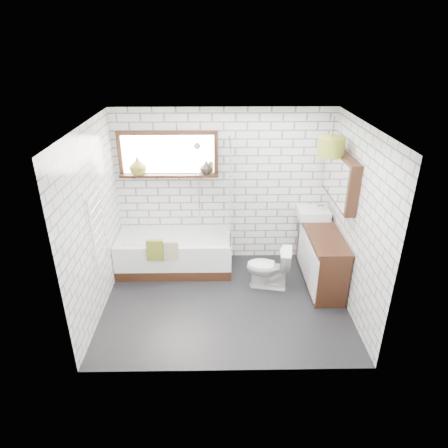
{
  "coord_description": "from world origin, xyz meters",
  "views": [
    {
      "loc": [
        -0.1,
        -4.68,
        3.48
      ],
      "look_at": [
        -0.02,
        0.25,
        1.11
      ],
      "focal_mm": 32.0,
      "sensor_mm": 36.0,
      "label": 1
    }
  ],
  "objects_px": {
    "toilet": "(268,267)",
    "vanity": "(321,256)",
    "bathtub": "(175,253)",
    "pendant": "(331,146)",
    "basin": "(313,213)"
  },
  "relations": [
    {
      "from": "basin",
      "to": "toilet",
      "type": "bearing_deg",
      "value": -138.49
    },
    {
      "from": "bathtub",
      "to": "pendant",
      "type": "xyz_separation_m",
      "value": [
        2.22,
        -0.34,
        1.81
      ]
    },
    {
      "from": "bathtub",
      "to": "vanity",
      "type": "xyz_separation_m",
      "value": [
        2.26,
        -0.37,
        0.13
      ]
    },
    {
      "from": "toilet",
      "to": "pendant",
      "type": "distance_m",
      "value": 1.94
    },
    {
      "from": "pendant",
      "to": "toilet",
      "type": "bearing_deg",
      "value": -165.88
    },
    {
      "from": "bathtub",
      "to": "pendant",
      "type": "bearing_deg",
      "value": -8.77
    },
    {
      "from": "vanity",
      "to": "toilet",
      "type": "height_order",
      "value": "vanity"
    },
    {
      "from": "vanity",
      "to": "basin",
      "type": "xyz_separation_m",
      "value": [
        -0.06,
        0.5,
        0.49
      ]
    },
    {
      "from": "basin",
      "to": "pendant",
      "type": "bearing_deg",
      "value": -86.79
    },
    {
      "from": "bathtub",
      "to": "pendant",
      "type": "relative_size",
      "value": 5.04
    },
    {
      "from": "toilet",
      "to": "vanity",
      "type": "bearing_deg",
      "value": 112.96
    },
    {
      "from": "pendant",
      "to": "bathtub",
      "type": "bearing_deg",
      "value": 171.23
    },
    {
      "from": "vanity",
      "to": "toilet",
      "type": "bearing_deg",
      "value": -168.3
    },
    {
      "from": "bathtub",
      "to": "basin",
      "type": "bearing_deg",
      "value": 3.37
    },
    {
      "from": "toilet",
      "to": "pendant",
      "type": "xyz_separation_m",
      "value": [
        0.78,
        0.2,
        1.77
      ]
    }
  ]
}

